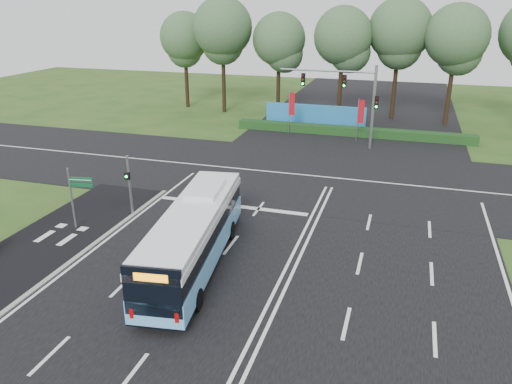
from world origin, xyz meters
TOP-DOWN VIEW (x-y plane):
  - ground at (0.00, 0.00)m, footprint 120.00×120.00m
  - road_main at (0.00, 0.00)m, footprint 20.00×120.00m
  - road_cross at (0.00, 12.00)m, footprint 120.00×14.00m
  - bike_path at (-12.50, -3.00)m, footprint 5.00×18.00m
  - kerb_strip at (-10.10, -3.00)m, footprint 0.25×18.00m
  - city_bus at (-4.22, -2.47)m, footprint 3.81×11.32m
  - pedestrian_signal at (-10.20, 1.97)m, footprint 0.32×0.43m
  - street_sign at (-11.94, -0.52)m, footprint 1.38×0.29m
  - banner_flag_left at (-5.69, 23.61)m, footprint 0.58×0.16m
  - banner_flag_mid at (0.81, 22.44)m, footprint 0.57×0.11m
  - traffic_light_gantry at (0.21, 20.50)m, footprint 8.41×0.28m
  - hedge at (0.00, 24.50)m, footprint 22.00×1.20m
  - blue_hoarding at (-4.00, 27.00)m, footprint 10.00×0.30m
  - eucalyptus_row at (-1.88, 31.97)m, footprint 41.76×8.26m

SIDE VIEW (x-z plane):
  - ground at x=0.00m, z-range 0.00..0.00m
  - road_main at x=0.00m, z-range 0.00..0.04m
  - road_cross at x=0.00m, z-range 0.00..0.05m
  - bike_path at x=-12.50m, z-range 0.00..0.06m
  - kerb_strip at x=-10.10m, z-range 0.00..0.12m
  - hedge at x=0.00m, z-range 0.00..0.80m
  - blue_hoarding at x=-4.00m, z-range 0.00..2.20m
  - city_bus at x=-4.22m, z-range 0.01..3.20m
  - pedestrian_signal at x=-10.20m, z-range 0.17..3.84m
  - street_sign at x=-11.94m, z-range 0.49..4.05m
  - banner_flag_mid at x=0.81m, z-range 0.61..4.48m
  - banner_flag_left at x=-5.69m, z-range 0.63..4.62m
  - traffic_light_gantry at x=0.21m, z-range 1.16..8.16m
  - eucalyptus_row at x=-1.88m, z-range 2.52..14.89m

